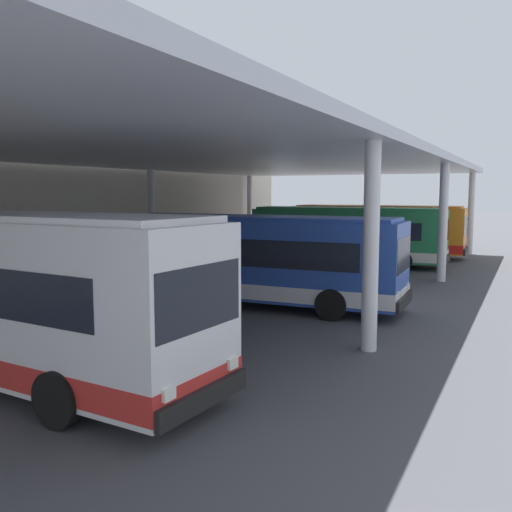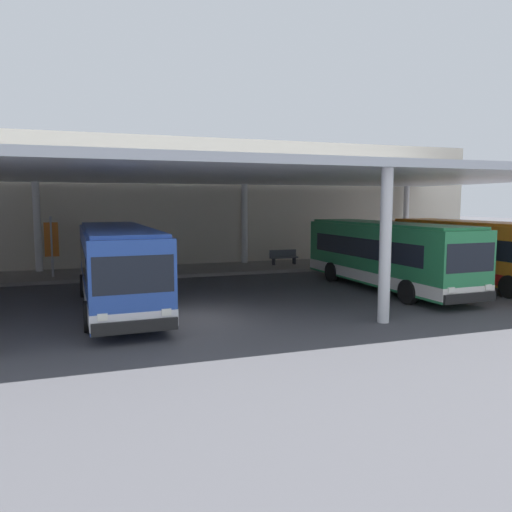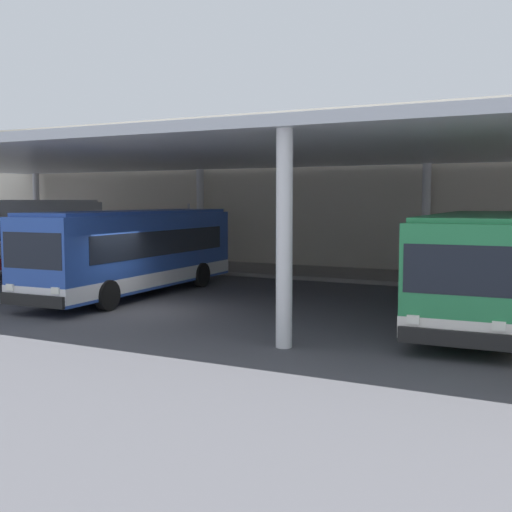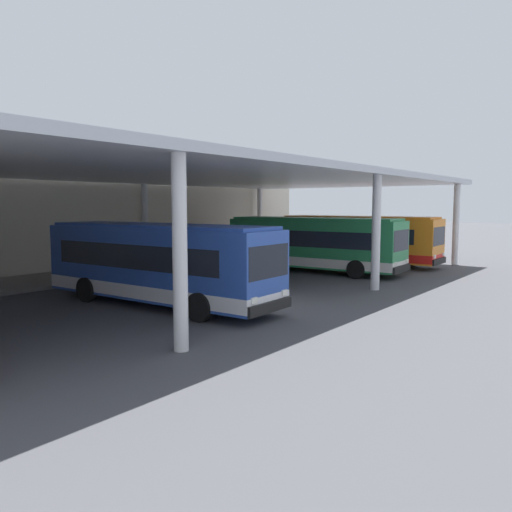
{
  "view_description": "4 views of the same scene",
  "coord_description": "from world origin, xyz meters",
  "px_view_note": "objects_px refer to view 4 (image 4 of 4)",
  "views": [
    {
      "loc": [
        -19.77,
        -6.06,
        3.99
      ],
      "look_at": [
        -0.68,
        3.42,
        1.55
      ],
      "focal_mm": 39.09,
      "sensor_mm": 36.0,
      "label": 1
    },
    {
      "loc": [
        -3.23,
        -16.59,
        4.12
      ],
      "look_at": [
        3.83,
        4.26,
        1.67
      ],
      "focal_mm": 34.06,
      "sensor_mm": 36.0,
      "label": 2
    },
    {
      "loc": [
        12.37,
        -16.23,
        3.57
      ],
      "look_at": [
        3.09,
        2.07,
        1.74
      ],
      "focal_mm": 44.2,
      "sensor_mm": 36.0,
      "label": 3
    },
    {
      "loc": [
        -15.49,
        -12.19,
        3.92
      ],
      "look_at": [
        3.77,
        2.58,
        1.45
      ],
      "focal_mm": 35.5,
      "sensor_mm": 36.0,
      "label": 4
    }
  ],
  "objects_px": {
    "bus_middle_bay": "(314,244)",
    "bus_far_bay": "(358,239)",
    "bus_second_bay": "(158,263)",
    "bench_waiting": "(187,254)",
    "trash_bin": "(222,250)"
  },
  "relations": [
    {
      "from": "trash_bin",
      "to": "bus_second_bay",
      "type": "bearing_deg",
      "value": -147.28
    },
    {
      "from": "bench_waiting",
      "to": "trash_bin",
      "type": "height_order",
      "value": "trash_bin"
    },
    {
      "from": "bus_middle_bay",
      "to": "trash_bin",
      "type": "height_order",
      "value": "bus_middle_bay"
    },
    {
      "from": "bus_second_bay",
      "to": "bus_far_bay",
      "type": "xyz_separation_m",
      "value": [
        17.13,
        -0.08,
        0.0
      ]
    },
    {
      "from": "bench_waiting",
      "to": "bus_middle_bay",
      "type": "bearing_deg",
      "value": -79.38
    },
    {
      "from": "bus_far_bay",
      "to": "bus_second_bay",
      "type": "bearing_deg",
      "value": 179.74
    },
    {
      "from": "bus_middle_bay",
      "to": "bus_far_bay",
      "type": "bearing_deg",
      "value": -4.84
    },
    {
      "from": "bus_middle_bay",
      "to": "bus_far_bay",
      "type": "xyz_separation_m",
      "value": [
        4.92,
        -0.42,
        0.0
      ]
    },
    {
      "from": "bus_far_bay",
      "to": "bench_waiting",
      "type": "bearing_deg",
      "value": 125.53
    },
    {
      "from": "bus_middle_bay",
      "to": "trash_bin",
      "type": "bearing_deg",
      "value": 79.85
    },
    {
      "from": "bus_second_bay",
      "to": "bus_far_bay",
      "type": "distance_m",
      "value": 17.13
    },
    {
      "from": "bus_far_bay",
      "to": "trash_bin",
      "type": "height_order",
      "value": "bus_far_bay"
    },
    {
      "from": "bus_second_bay",
      "to": "bench_waiting",
      "type": "height_order",
      "value": "bus_second_bay"
    },
    {
      "from": "trash_bin",
      "to": "bench_waiting",
      "type": "bearing_deg",
      "value": 174.79
    },
    {
      "from": "bench_waiting",
      "to": "bus_second_bay",
      "type": "bearing_deg",
      "value": -139.23
    }
  ]
}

